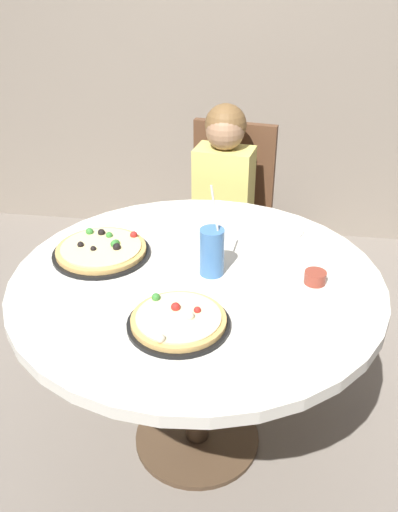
{
  "coord_description": "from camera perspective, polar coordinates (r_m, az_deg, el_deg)",
  "views": [
    {
      "loc": [
        0.22,
        -1.5,
        1.71
      ],
      "look_at": [
        0.0,
        0.05,
        0.8
      ],
      "focal_mm": 38.9,
      "sensor_mm": 36.0,
      "label": 1
    }
  ],
  "objects": [
    {
      "name": "soda_cup",
      "position": [
        1.78,
        1.34,
        0.46
      ],
      "size": [
        0.08,
        0.08,
        0.31
      ],
      "color": "#3F72B2",
      "rests_on": "dining_table"
    },
    {
      "name": "diner_child",
      "position": [
        2.6,
        2.03,
        1.99
      ],
      "size": [
        0.31,
        0.43,
        1.08
      ],
      "color": "#3F4766",
      "rests_on": "ground_plane"
    },
    {
      "name": "pizza_veggie",
      "position": [
        1.58,
        -2.12,
        -6.69
      ],
      "size": [
        0.3,
        0.3,
        0.05
      ],
      "color": "black",
      "rests_on": "dining_table"
    },
    {
      "name": "dining_table",
      "position": [
        1.85,
        -0.22,
        -4.74
      ],
      "size": [
        1.21,
        1.21,
        0.75
      ],
      "color": "silver",
      "rests_on": "ground_plane"
    },
    {
      "name": "ground_plane",
      "position": [
        2.29,
        -0.19,
        -18.22
      ],
      "size": [
        8.0,
        8.0,
        0.0
      ],
      "primitive_type": "plane",
      "color": "slate"
    },
    {
      "name": "sauce_bowl",
      "position": [
        1.8,
        11.86,
        -2.16
      ],
      "size": [
        0.07,
        0.07,
        0.04
      ],
      "primitive_type": "cylinder",
      "color": "brown",
      "rests_on": "dining_table"
    },
    {
      "name": "chair_wooden",
      "position": [
        2.73,
        3.01,
        4.58
      ],
      "size": [
        0.46,
        0.46,
        0.95
      ],
      "color": "brown",
      "rests_on": "ground_plane"
    },
    {
      "name": "plate_small",
      "position": [
        2.09,
        8.23,
        2.7
      ],
      "size": [
        0.18,
        0.18,
        0.01
      ],
      "primitive_type": "cylinder",
      "color": "white",
      "rests_on": "dining_table"
    },
    {
      "name": "pizza_cheese",
      "position": [
        1.94,
        -9.98,
        0.58
      ],
      "size": [
        0.34,
        0.34,
        0.05
      ],
      "color": "black",
      "rests_on": "dining_table"
    }
  ]
}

